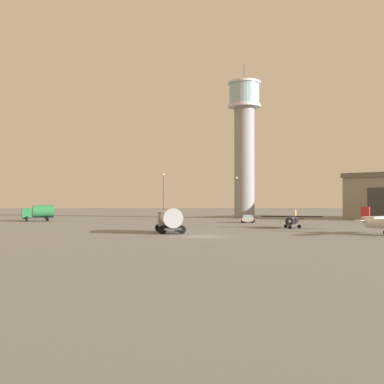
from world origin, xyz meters
The scene contains 8 objects.
ground_plane centered at (0.00, 0.00, 0.00)m, with size 400.00×400.00×0.00m, color slate.
control_tower centered at (13.63, 57.18, 17.77)m, with size 7.33×7.33×34.65m.
airplane_black centered at (13.95, 15.65, 1.20)m, with size 8.46×6.71×2.57m.
truck_fuel_tanker_green centered at (-28.10, 41.97, 1.67)m, with size 6.26×4.36×3.04m.
truck_fuel_tanker_silver centered at (-3.44, 5.94, 1.68)m, with size 3.72×6.63×3.04m.
car_white centered at (10.53, 33.40, 0.74)m, with size 2.85×4.34×1.37m.
light_post_east centered at (10.49, 47.37, 5.23)m, with size 0.44×0.44×8.80m.
light_post_centre centered at (-4.49, 49.43, 5.61)m, with size 0.44×0.44×9.52m.
Camera 1 is at (-3.98, -54.95, 3.95)m, focal length 47.16 mm.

